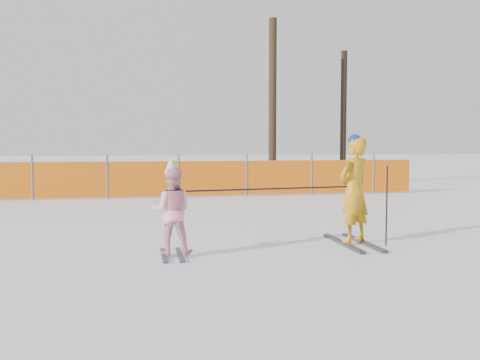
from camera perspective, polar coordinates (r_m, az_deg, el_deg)
The scene contains 6 objects.
ground at distance 7.91m, azimuth 0.68°, elevation -7.49°, with size 120.00×120.00×0.00m, color white.
adult at distance 8.44m, azimuth 12.06°, elevation -1.04°, with size 0.71×1.52×1.71m.
child at distance 7.46m, azimuth -7.31°, elevation -3.24°, with size 0.64×0.92×1.40m.
ski_poles at distance 7.99m, azimuth 7.17°, elevation -1.54°, with size 3.17×0.35×1.23m.
safety_fence at distance 15.44m, azimuth -11.93°, elevation 0.13°, with size 17.23×0.06×1.25m.
tree_trunks at distance 19.44m, azimuth 6.49°, elevation 7.49°, with size 3.32×1.41×5.85m.
Camera 1 is at (-1.55, -7.60, 1.58)m, focal length 40.00 mm.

